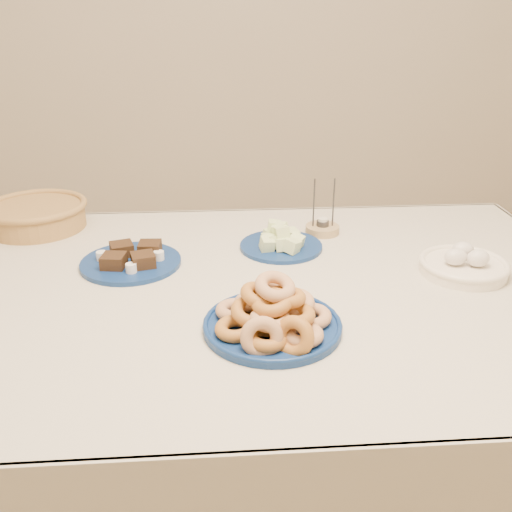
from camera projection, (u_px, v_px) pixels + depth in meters
name	position (u px, v px, depth m)	size (l,w,h in m)	color
dining_table	(255.00, 324.00, 1.40)	(1.71, 1.11, 0.75)	brown
donut_platter	(273.00, 316.00, 1.16)	(0.33, 0.33, 0.13)	navy
melon_plate	(280.00, 242.00, 1.56)	(0.27, 0.27, 0.08)	navy
brownie_plate	(131.00, 260.00, 1.46)	(0.29, 0.29, 0.05)	navy
wicker_basket	(36.00, 214.00, 1.69)	(0.38, 0.38, 0.08)	olive
candle_holder	(322.00, 228.00, 1.67)	(0.10, 0.10, 0.16)	tan
egg_bowl	(464.00, 265.00, 1.41)	(0.22, 0.22, 0.07)	white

